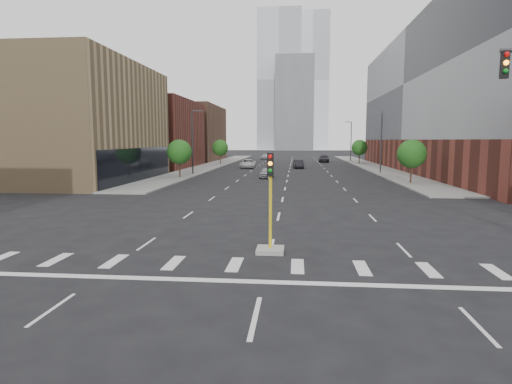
# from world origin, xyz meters

# --- Properties ---
(ground) EXTENTS (400.00, 400.00, 0.00)m
(ground) POSITION_xyz_m (0.00, 0.00, 0.00)
(ground) COLOR black
(ground) RESTS_ON ground
(sidewalk_left_far) EXTENTS (5.00, 92.00, 0.15)m
(sidewalk_left_far) POSITION_xyz_m (-15.00, 74.00, 0.07)
(sidewalk_left_far) COLOR gray
(sidewalk_left_far) RESTS_ON ground
(sidewalk_right_far) EXTENTS (5.00, 92.00, 0.15)m
(sidewalk_right_far) POSITION_xyz_m (15.00, 74.00, 0.07)
(sidewalk_right_far) COLOR gray
(sidewalk_right_far) RESTS_ON ground
(building_left_mid) EXTENTS (20.00, 24.00, 14.00)m
(building_left_mid) POSITION_xyz_m (-27.50, 40.00, 7.00)
(building_left_mid) COLOR tan
(building_left_mid) RESTS_ON ground
(building_left_far_a) EXTENTS (20.00, 22.00, 12.00)m
(building_left_far_a) POSITION_xyz_m (-27.50, 66.00, 6.00)
(building_left_far_a) COLOR brown
(building_left_far_a) RESTS_ON ground
(building_left_far_b) EXTENTS (20.00, 24.00, 13.00)m
(building_left_far_b) POSITION_xyz_m (-27.50, 92.00, 6.50)
(building_left_far_b) COLOR brown
(building_left_far_b) RESTS_ON ground
(building_right_main) EXTENTS (24.00, 70.00, 22.00)m
(building_right_main) POSITION_xyz_m (29.50, 60.00, 11.00)
(building_right_main) COLOR brown
(building_right_main) RESTS_ON ground
(tower_left) EXTENTS (22.00, 22.00, 70.00)m
(tower_left) POSITION_xyz_m (-8.00, 220.00, 35.00)
(tower_left) COLOR #B2B7BC
(tower_left) RESTS_ON ground
(tower_right) EXTENTS (20.00, 20.00, 80.00)m
(tower_right) POSITION_xyz_m (10.00, 260.00, 40.00)
(tower_right) COLOR #B2B7BC
(tower_right) RESTS_ON ground
(tower_mid) EXTENTS (18.00, 18.00, 44.00)m
(tower_mid) POSITION_xyz_m (0.00, 200.00, 22.00)
(tower_mid) COLOR slate
(tower_mid) RESTS_ON ground
(median_traffic_signal) EXTENTS (1.20, 1.20, 4.40)m
(median_traffic_signal) POSITION_xyz_m (0.00, 8.97, 0.97)
(median_traffic_signal) COLOR #999993
(median_traffic_signal) RESTS_ON ground
(streetlight_right_a) EXTENTS (1.60, 0.22, 9.07)m
(streetlight_right_a) POSITION_xyz_m (13.41, 55.00, 5.01)
(streetlight_right_a) COLOR #2D2D30
(streetlight_right_a) RESTS_ON ground
(streetlight_right_b) EXTENTS (1.60, 0.22, 9.07)m
(streetlight_right_b) POSITION_xyz_m (13.41, 90.00, 5.01)
(streetlight_right_b) COLOR #2D2D30
(streetlight_right_b) RESTS_ON ground
(streetlight_left) EXTENTS (1.60, 0.22, 9.07)m
(streetlight_left) POSITION_xyz_m (-13.41, 50.00, 5.01)
(streetlight_left) COLOR #2D2D30
(streetlight_left) RESTS_ON ground
(tree_left_near) EXTENTS (3.20, 3.20, 4.85)m
(tree_left_near) POSITION_xyz_m (-14.00, 45.00, 3.39)
(tree_left_near) COLOR #382619
(tree_left_near) RESTS_ON ground
(tree_left_far) EXTENTS (3.20, 3.20, 4.85)m
(tree_left_far) POSITION_xyz_m (-14.00, 75.00, 3.39)
(tree_left_far) COLOR #382619
(tree_left_far) RESTS_ON ground
(tree_right_near) EXTENTS (3.20, 3.20, 4.85)m
(tree_right_near) POSITION_xyz_m (14.00, 40.00, 3.39)
(tree_right_near) COLOR #382619
(tree_right_near) RESTS_ON ground
(tree_right_far) EXTENTS (3.20, 3.20, 4.85)m
(tree_right_far) POSITION_xyz_m (14.00, 80.00, 3.39)
(tree_right_far) COLOR #382619
(tree_right_far) RESTS_ON ground
(car_near_left) EXTENTS (1.90, 4.17, 1.39)m
(car_near_left) POSITION_xyz_m (-2.69, 46.22, 0.69)
(car_near_left) COLOR #9C9DA1
(car_near_left) RESTS_ON ground
(car_mid_right) EXTENTS (1.96, 4.65, 1.49)m
(car_mid_right) POSITION_xyz_m (1.50, 65.83, 0.75)
(car_mid_right) COLOR black
(car_mid_right) RESTS_ON ground
(car_far_left) EXTENTS (2.63, 5.57, 1.54)m
(car_far_left) POSITION_xyz_m (-7.40, 66.03, 0.77)
(car_far_left) COLOR silver
(car_far_left) RESTS_ON ground
(car_deep_right) EXTENTS (2.75, 5.69, 1.60)m
(car_deep_right) POSITION_xyz_m (7.30, 86.68, 0.80)
(car_deep_right) COLOR black
(car_deep_right) RESTS_ON ground
(car_distant) EXTENTS (2.33, 4.39, 1.42)m
(car_distant) POSITION_xyz_m (-6.72, 100.33, 0.71)
(car_distant) COLOR silver
(car_distant) RESTS_ON ground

